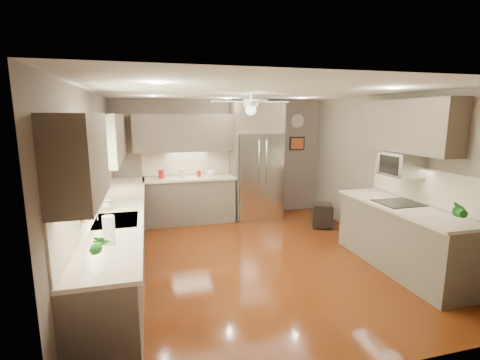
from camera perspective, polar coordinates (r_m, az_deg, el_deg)
name	(u,v)px	position (r m, az deg, el deg)	size (l,w,h in m)	color
floor	(256,260)	(5.47, 2.59, -12.94)	(5.00, 5.00, 0.00)	#4F240A
ceiling	(257,92)	(5.02, 2.83, 14.21)	(5.00, 5.00, 0.00)	white
wall_back	(221,159)	(7.49, -3.11, 3.45)	(4.50, 4.50, 0.00)	#6A5C51
wall_front	(353,236)	(2.89, 18.06, -8.78)	(4.50, 4.50, 0.00)	#6A5C51
wall_left	(92,188)	(4.92, -23.15, -1.20)	(5.00, 5.00, 0.00)	#6A5C51
wall_right	(388,173)	(6.16, 23.08, 1.04)	(5.00, 5.00, 0.00)	#6A5C51
canister_a	(161,174)	(7.08, -12.82, 0.90)	(0.11, 0.11, 0.18)	maroon
canister_c	(182,173)	(7.09, -9.55, 1.10)	(0.12, 0.12, 0.20)	#C6B294
canister_d	(199,174)	(7.16, -6.80, 1.03)	(0.09, 0.09, 0.13)	maroon
soap_bottle	(108,203)	(4.98, -20.87, -3.51)	(0.08, 0.08, 0.18)	white
potted_plant_left	(99,245)	(3.25, -22.13, -9.83)	(0.16, 0.11, 0.31)	#1B5E1B
potted_plant_right	(460,211)	(4.75, 32.39, -4.28)	(0.18, 0.14, 0.32)	#1B5E1B
bowl	(212,175)	(7.18, -4.63, 0.81)	(0.20, 0.20, 0.05)	#C6B294
left_run	(120,238)	(5.23, -19.06, -8.97)	(0.65, 4.70, 1.45)	brown
back_run	(190,199)	(7.23, -8.20, -3.09)	(1.85, 0.65, 1.45)	brown
uppers	(198,135)	(5.55, -6.87, 7.32)	(4.50, 4.70, 0.95)	brown
window	(86,171)	(4.38, -23.93, 1.36)	(0.05, 1.12, 0.92)	#BFF2B2
sink	(116,223)	(4.48, -19.65, -6.59)	(0.50, 0.70, 0.32)	silver
refrigerator	(257,163)	(7.35, 2.81, 2.83)	(1.06, 0.75, 2.45)	silver
right_run	(401,236)	(5.53, 24.96, -8.29)	(0.70, 2.20, 1.45)	brown
microwave	(401,164)	(5.56, 24.89, 2.36)	(0.43, 0.55, 0.34)	silver
ceiling_fan	(251,105)	(5.30, 1.80, 12.21)	(1.18, 1.18, 0.32)	white
recessed_lights	(247,94)	(5.39, 1.08, 13.91)	(2.84, 3.14, 0.01)	white
wall_clock	(298,121)	(7.96, 9.45, 9.52)	(0.30, 0.03, 0.30)	white
framed_print	(297,143)	(7.98, 9.36, 5.93)	(0.36, 0.03, 0.30)	black
stool	(322,216)	(7.05, 13.38, -5.69)	(0.48, 0.48, 0.46)	black
paper_towel	(109,229)	(3.68, -20.71, -7.58)	(0.12, 0.12, 0.29)	white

